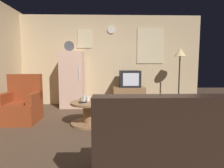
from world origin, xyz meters
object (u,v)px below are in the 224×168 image
at_px(book_stack, 152,107).
at_px(couch, 181,153).
at_px(mug_ceramic_tan, 82,100).
at_px(standing_lamp, 180,57).
at_px(coffee_table, 89,113).
at_px(tv_stand, 129,97).
at_px(armchair, 22,105).
at_px(mug_ceramic_white, 88,99).
at_px(fridge, 72,79).
at_px(crt_tv, 130,79).
at_px(wine_glass, 84,99).
at_px(remote_control, 83,102).

bearing_deg(book_stack, couch, -98.41).
height_order(mug_ceramic_tan, couch, couch).
height_order(standing_lamp, book_stack, standing_lamp).
relative_size(coffee_table, book_stack, 3.63).
xyz_separation_m(tv_stand, armchair, (-2.34, -1.23, 0.06)).
height_order(standing_lamp, armchair, standing_lamp).
height_order(mug_ceramic_white, book_stack, mug_ceramic_white).
bearing_deg(coffee_table, fridge, 110.94).
distance_m(standing_lamp, coffee_table, 2.88).
height_order(tv_stand, mug_ceramic_white, tv_stand).
bearing_deg(armchair, crt_tv, 27.51).
relative_size(coffee_table, mug_ceramic_white, 8.00).
xyz_separation_m(wine_glass, armchair, (-1.31, 0.29, -0.18)).
xyz_separation_m(fridge, couch, (1.66, -3.42, -0.44)).
relative_size(mug_ceramic_white, remote_control, 0.60).
bearing_deg(book_stack, mug_ceramic_tan, -141.65).
distance_m(crt_tv, coffee_table, 1.83).
bearing_deg(tv_stand, standing_lamp, -4.56).
xyz_separation_m(coffee_table, mug_ceramic_white, (-0.03, 0.09, 0.27)).
height_order(standing_lamp, wine_glass, standing_lamp).
distance_m(tv_stand, wine_glass, 1.85).
height_order(remote_control, armchair, armchair).
bearing_deg(standing_lamp, crt_tv, 175.41).
relative_size(tv_stand, couch, 0.49).
xyz_separation_m(crt_tv, wine_glass, (-1.05, -1.52, -0.26)).
bearing_deg(book_stack, armchair, -160.23).
bearing_deg(armchair, mug_ceramic_white, -5.50).
distance_m(tv_stand, couch, 3.34).
bearing_deg(crt_tv, couch, -88.25).
height_order(standing_lamp, mug_ceramic_white, standing_lamp).
relative_size(crt_tv, couch, 0.32).
height_order(wine_glass, armchair, armchair).
height_order(coffee_table, armchair, armchair).
height_order(crt_tv, book_stack, crt_tv).
relative_size(fridge, armchair, 1.84).
xyz_separation_m(coffee_table, remote_control, (-0.11, -0.10, 0.23)).
bearing_deg(mug_ceramic_white, coffee_table, -72.01).
bearing_deg(crt_tv, tv_stand, 177.42).
xyz_separation_m(remote_control, armchair, (-1.28, 0.32, -0.12)).
bearing_deg(remote_control, tv_stand, 24.93).
xyz_separation_m(standing_lamp, remote_control, (-2.39, -1.45, -0.90)).
bearing_deg(tv_stand, mug_ceramic_tan, -125.77).
distance_m(fridge, couch, 3.83).
bearing_deg(standing_lamp, armchair, -162.97).
relative_size(mug_ceramic_white, mug_ceramic_tan, 1.00).
bearing_deg(mug_ceramic_tan, book_stack, 38.35).
bearing_deg(tv_stand, wine_glass, -124.20).
bearing_deg(crt_tv, remote_control, -124.76).
bearing_deg(mug_ceramic_white, mug_ceramic_tan, -127.04).
height_order(crt_tv, armchair, crt_tv).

